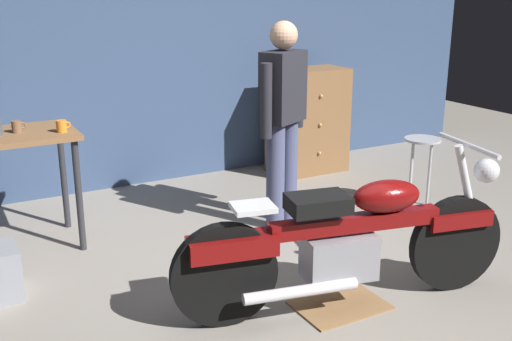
{
  "coord_description": "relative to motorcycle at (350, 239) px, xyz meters",
  "views": [
    {
      "loc": [
        -1.99,
        -3.0,
        1.94
      ],
      "look_at": [
        0.05,
        0.7,
        0.65
      ],
      "focal_mm": 43.03,
      "sensor_mm": 36.0,
      "label": 1
    }
  ],
  "objects": [
    {
      "name": "wooden_dresser",
      "position": [
        1.38,
        2.55,
        0.1
      ],
      "size": [
        0.8,
        0.47,
        1.1
      ],
      "color": "brown",
      "rests_on": "ground_plane"
    },
    {
      "name": "ground_plane",
      "position": [
        -0.18,
        0.25,
        -0.45
      ],
      "size": [
        12.0,
        12.0,
        0.0
      ],
      "primitive_type": "plane",
      "color": "gray"
    },
    {
      "name": "motorcycle",
      "position": [
        0.0,
        0.0,
        0.0
      ],
      "size": [
        2.16,
        0.75,
        1.0
      ],
      "rotation": [
        0.0,
        0.0,
        -0.21
      ],
      "color": "black",
      "rests_on": "ground_plane"
    },
    {
      "name": "person_standing",
      "position": [
        0.35,
        1.38,
        0.48
      ],
      "size": [
        0.52,
        0.37,
        1.67
      ],
      "rotation": [
        0.0,
        0.0,
        3.6
      ],
      "color": "#4A5074",
      "rests_on": "ground_plane"
    },
    {
      "name": "drip_tray",
      "position": [
        -0.05,
        0.01,
        -0.44
      ],
      "size": [
        0.56,
        0.4,
        0.01
      ],
      "primitive_type": "cube",
      "color": "olive",
      "rests_on": "ground_plane"
    },
    {
      "name": "back_wall",
      "position": [
        -0.18,
        3.05,
        1.1
      ],
      "size": [
        8.0,
        0.12,
        3.1
      ],
      "primitive_type": "cube",
      "color": "#384C70",
      "rests_on": "ground_plane"
    },
    {
      "name": "mug_orange_travel",
      "position": [
        -1.3,
        1.77,
        0.49
      ],
      "size": [
        0.11,
        0.07,
        0.09
      ],
      "color": "orange",
      "rests_on": "workbench"
    },
    {
      "name": "shop_stool",
      "position": [
        1.64,
        1.12,
        0.05
      ],
      "size": [
        0.32,
        0.32,
        0.64
      ],
      "color": "#B2B2B7",
      "rests_on": "ground_plane"
    },
    {
      "name": "mug_brown_stoneware",
      "position": [
        -1.59,
        1.91,
        0.49
      ],
      "size": [
        0.1,
        0.07,
        0.09
      ],
      "color": "brown",
      "rests_on": "workbench"
    }
  ]
}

